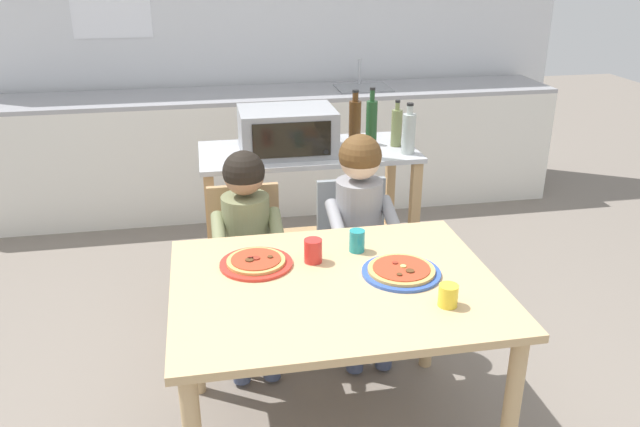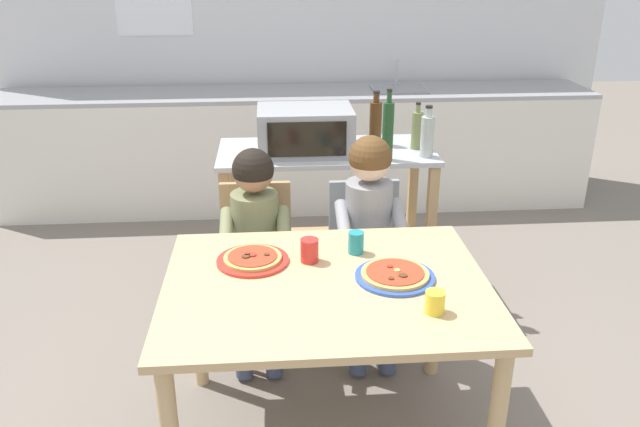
% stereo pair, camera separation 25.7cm
% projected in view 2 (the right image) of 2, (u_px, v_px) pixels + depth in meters
% --- Properties ---
extents(ground_plane, '(11.97, 11.97, 0.00)m').
position_uv_depth(ground_plane, '(308.00, 293.00, 3.74)').
color(ground_plane, slate).
extents(back_wall_tiled, '(4.90, 0.13, 2.70)m').
position_uv_depth(back_wall_tiled, '(292.00, 20.00, 4.92)').
color(back_wall_tiled, silver).
rests_on(back_wall_tiled, ground).
extents(kitchen_counter, '(4.41, 0.60, 1.08)m').
position_uv_depth(kitchen_counter, '(296.00, 149.00, 4.90)').
color(kitchen_counter, silver).
rests_on(kitchen_counter, ground).
extents(kitchen_island_cart, '(1.15, 0.54, 0.87)m').
position_uv_depth(kitchen_island_cart, '(326.00, 200.00, 3.52)').
color(kitchen_island_cart, '#B7BABF').
rests_on(kitchen_island_cart, ground).
extents(toaster_oven, '(0.49, 0.35, 0.23)m').
position_uv_depth(toaster_oven, '(305.00, 130.00, 3.33)').
color(toaster_oven, '#999BA0').
rests_on(toaster_oven, kitchen_island_cart).
extents(bottle_clear_vinegar, '(0.07, 0.07, 0.29)m').
position_uv_depth(bottle_clear_vinegar, '(376.00, 122.00, 3.45)').
color(bottle_clear_vinegar, '#4C2D14').
rests_on(bottle_clear_vinegar, kitchen_island_cart).
extents(bottle_slim_sauce, '(0.07, 0.07, 0.27)m').
position_uv_depth(bottle_slim_sauce, '(427.00, 135.00, 3.25)').
color(bottle_slim_sauce, '#ADB7B2').
rests_on(bottle_slim_sauce, kitchen_island_cart).
extents(bottle_dark_olive_oil, '(0.06, 0.06, 0.25)m').
position_uv_depth(bottle_dark_olive_oil, '(417.00, 130.00, 3.38)').
color(bottle_dark_olive_oil, olive).
rests_on(bottle_dark_olive_oil, kitchen_island_cart).
extents(bottle_squat_spirits, '(0.06, 0.06, 0.36)m').
position_uv_depth(bottle_squat_spirits, '(388.00, 130.00, 3.18)').
color(bottle_squat_spirits, '#1E4723').
rests_on(bottle_squat_spirits, kitchen_island_cart).
extents(dining_table, '(1.20, 0.94, 0.73)m').
position_uv_depth(dining_table, '(326.00, 306.00, 2.39)').
color(dining_table, tan).
rests_on(dining_table, ground).
extents(dining_chair_left, '(0.36, 0.36, 0.81)m').
position_uv_depth(dining_chair_left, '(257.00, 255.00, 3.12)').
color(dining_chair_left, tan).
rests_on(dining_chair_left, ground).
extents(dining_chair_right, '(0.36, 0.36, 0.81)m').
position_uv_depth(dining_chair_right, '(365.00, 252.00, 3.15)').
color(dining_chair_right, gray).
rests_on(dining_chair_right, ground).
extents(child_in_olive_shirt, '(0.32, 0.42, 1.02)m').
position_uv_depth(child_in_olive_shirt, '(255.00, 231.00, 2.94)').
color(child_in_olive_shirt, '#424C6B').
rests_on(child_in_olive_shirt, ground).
extents(child_in_grey_shirt, '(0.32, 0.42, 1.07)m').
position_uv_depth(child_in_grey_shirt, '(370.00, 222.00, 2.96)').
color(child_in_grey_shirt, '#424C6B').
rests_on(child_in_grey_shirt, ground).
extents(pizza_plate_red_rimmed, '(0.28, 0.28, 0.03)m').
position_uv_depth(pizza_plate_red_rimmed, '(253.00, 259.00, 2.50)').
color(pizza_plate_red_rimmed, red).
rests_on(pizza_plate_red_rimmed, dining_table).
extents(pizza_plate_blue_rimmed, '(0.30, 0.30, 0.03)m').
position_uv_depth(pizza_plate_blue_rimmed, '(395.00, 275.00, 2.38)').
color(pizza_plate_blue_rimmed, '#3356B7').
rests_on(pizza_plate_blue_rimmed, dining_table).
extents(drinking_cup_red, '(0.07, 0.07, 0.09)m').
position_uv_depth(drinking_cup_red, '(310.00, 250.00, 2.50)').
color(drinking_cup_red, red).
rests_on(drinking_cup_red, dining_table).
extents(drinking_cup_teal, '(0.06, 0.06, 0.09)m').
position_uv_depth(drinking_cup_teal, '(356.00, 243.00, 2.57)').
color(drinking_cup_teal, teal).
rests_on(drinking_cup_teal, dining_table).
extents(drinking_cup_yellow, '(0.07, 0.07, 0.08)m').
position_uv_depth(drinking_cup_yellow, '(435.00, 302.00, 2.15)').
color(drinking_cup_yellow, yellow).
rests_on(drinking_cup_yellow, dining_table).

